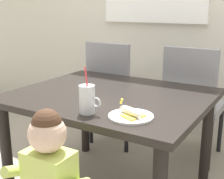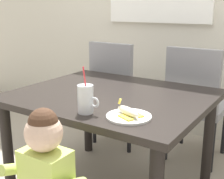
% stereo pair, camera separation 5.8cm
% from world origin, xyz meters
% --- Properties ---
extents(dining_table, '(1.21, 1.02, 0.72)m').
position_xyz_m(dining_table, '(0.00, 0.00, 0.62)').
color(dining_table, black).
rests_on(dining_table, ground).
extents(dining_chair_left, '(0.44, 0.44, 0.96)m').
position_xyz_m(dining_chair_left, '(-0.39, 0.70, 0.54)').
color(dining_chair_left, gray).
rests_on(dining_chair_left, ground).
extents(dining_chair_right, '(0.44, 0.45, 0.96)m').
position_xyz_m(dining_chair_right, '(0.32, 0.75, 0.54)').
color(dining_chair_right, gray).
rests_on(dining_chair_right, ground).
extents(toddler_standing, '(0.33, 0.24, 0.84)m').
position_xyz_m(toddler_standing, '(0.11, -0.71, 0.53)').
color(toddler_standing, '#3F4760').
rests_on(toddler_standing, ground).
extents(milk_cup, '(0.13, 0.08, 0.25)m').
position_xyz_m(milk_cup, '(0.09, -0.38, 0.78)').
color(milk_cup, silver).
rests_on(milk_cup, dining_table).
extents(snack_plate, '(0.23, 0.23, 0.01)m').
position_xyz_m(snack_plate, '(0.32, -0.33, 0.72)').
color(snack_plate, white).
rests_on(snack_plate, dining_table).
extents(peeled_banana, '(0.17, 0.14, 0.07)m').
position_xyz_m(peeled_banana, '(0.31, -0.33, 0.75)').
color(peeled_banana, '#F4EAC6').
rests_on(peeled_banana, snack_plate).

